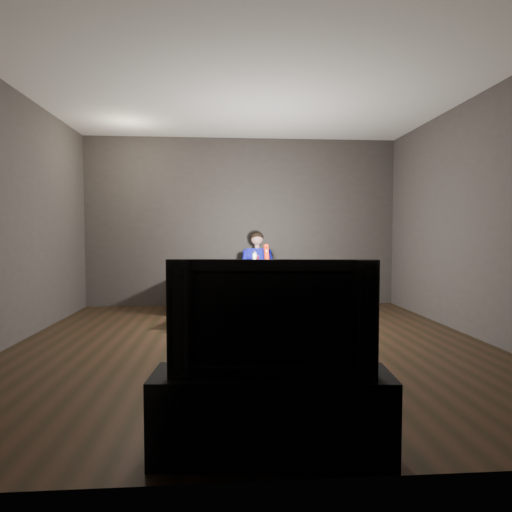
{
  "coord_description": "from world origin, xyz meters",
  "views": [
    {
      "loc": [
        -0.29,
        -4.44,
        1.16
      ],
      "look_at": [
        0.15,
        1.55,
        0.85
      ],
      "focal_mm": 30.0,
      "sensor_mm": 36.0,
      "label": 1
    }
  ],
  "objects": [
    {
      "name": "media_console",
      "position": [
        -0.05,
        -2.27,
        0.22
      ],
      "size": [
        1.27,
        0.45,
        0.44
      ],
      "primitive_type": "cube",
      "rotation": [
        0.0,
        0.0,
        -0.08
      ],
      "color": "black",
      "rests_on": "floor"
    },
    {
      "name": "wii_remote_red",
      "position": [
        0.29,
        1.51,
        0.91
      ],
      "size": [
        0.07,
        0.09,
        0.22
      ],
      "color": "red",
      "rests_on": "child"
    },
    {
      "name": "child",
      "position": [
        0.2,
        1.95,
        0.68
      ],
      "size": [
        0.47,
        0.57,
        1.15
      ],
      "color": "black",
      "rests_on": "sofa"
    },
    {
      "name": "front_wall",
      "position": [
        0.0,
        -2.5,
        1.35
      ],
      "size": [
        5.0,
        0.04,
        2.7
      ],
      "primitive_type": "cube",
      "color": "#3B3533",
      "rests_on": "ground"
    },
    {
      "name": "wii_remote_black",
      "position": [
        -0.9,
        1.92,
        0.55
      ],
      "size": [
        0.07,
        0.17,
        0.03
      ],
      "color": "black",
      "rests_on": "sofa"
    },
    {
      "name": "sofa",
      "position": [
        -0.02,
        2.0,
        0.25
      ],
      "size": [
        1.95,
        0.84,
        0.75
      ],
      "color": "black",
      "rests_on": "floor"
    },
    {
      "name": "coffee_table",
      "position": [
        -0.16,
        0.92,
        0.33
      ],
      "size": [
        1.14,
        0.78,
        0.38
      ],
      "color": "black",
      "rests_on": "floor"
    },
    {
      "name": "wii_console",
      "position": [
        0.44,
        -2.27,
        0.55
      ],
      "size": [
        0.08,
        0.16,
        0.21
      ],
      "primitive_type": "cube",
      "rotation": [
        0.0,
        0.0,
        0.2
      ],
      "color": "white",
      "rests_on": "media_console"
    },
    {
      "name": "right_wall",
      "position": [
        2.5,
        0.0,
        1.35
      ],
      "size": [
        0.04,
        5.0,
        2.7
      ],
      "primitive_type": "cube",
      "color": "#3B3533",
      "rests_on": "ground"
    },
    {
      "name": "left_wall",
      "position": [
        -2.5,
        0.0,
        1.35
      ],
      "size": [
        0.04,
        5.0,
        2.7
      ],
      "primitive_type": "cube",
      "color": "#3B3533",
      "rests_on": "ground"
    },
    {
      "name": "back_wall",
      "position": [
        0.0,
        2.5,
        1.35
      ],
      "size": [
        5.0,
        0.04,
        2.7
      ],
      "primitive_type": "cube",
      "color": "#3B3533",
      "rests_on": "ground"
    },
    {
      "name": "ceiling",
      "position": [
        0.0,
        0.0,
        2.7
      ],
      "size": [
        5.0,
        5.0,
        0.02
      ],
      "primitive_type": "cube",
      "color": "white",
      "rests_on": "back_wall"
    },
    {
      "name": "tv",
      "position": [
        -0.05,
        -2.27,
        0.74
      ],
      "size": [
        1.04,
        0.25,
        0.6
      ],
      "primitive_type": "imported",
      "rotation": [
        0.0,
        0.0,
        -0.11
      ],
      "color": "black",
      "rests_on": "media_console"
    },
    {
      "name": "nunchuk_white",
      "position": [
        0.13,
        1.52,
        0.85
      ],
      "size": [
        0.07,
        0.1,
        0.15
      ],
      "color": "white",
      "rests_on": "child"
    },
    {
      "name": "floor",
      "position": [
        0.0,
        0.0,
        0.0
      ],
      "size": [
        5.0,
        5.0,
        0.0
      ],
      "primitive_type": "plane",
      "color": "black",
      "rests_on": "ground"
    }
  ]
}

